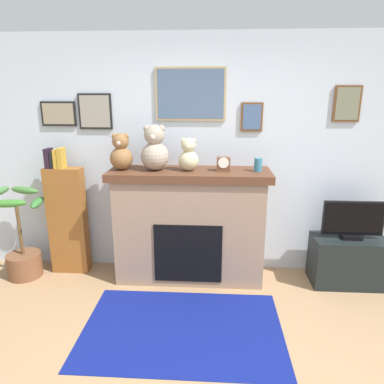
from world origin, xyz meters
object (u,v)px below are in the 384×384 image
object	(u,v)px
bookshelf	(67,218)
tv_stand	(348,261)
teddy_bear_tan	(155,150)
television	(353,221)
mantel_clock	(223,164)
fireplace	(190,225)
potted_plant	(23,249)
teddy_bear_brown	(188,156)
candle_jar	(258,165)
teddy_bear_cream	(121,153)

from	to	relation	value
bookshelf	tv_stand	distance (m)	3.10
tv_stand	teddy_bear_tan	bearing A→B (deg)	179.24
television	mantel_clock	xyz separation A→B (m)	(-1.35, 0.03, 0.57)
fireplace	potted_plant	xyz separation A→B (m)	(-1.84, -0.11, -0.28)
teddy_bear_tan	teddy_bear_brown	distance (m)	0.35
television	teddy_bear_tan	xyz separation A→B (m)	(-2.05, 0.03, 0.71)
fireplace	television	distance (m)	1.70
bookshelf	candle_jar	xyz separation A→B (m)	(2.08, -0.07, 0.64)
tv_stand	television	xyz separation A→B (m)	(-0.00, -0.00, 0.46)
television	teddy_bear_brown	distance (m)	1.83
fireplace	teddy_bear_tan	bearing A→B (deg)	-177.05
bookshelf	tv_stand	xyz separation A→B (m)	(3.08, -0.10, -0.39)
tv_stand	television	size ratio (longest dim) A/B	1.21
teddy_bear_brown	mantel_clock	bearing A→B (deg)	-0.23
potted_plant	tv_stand	xyz separation A→B (m)	(3.54, 0.06, -0.07)
potted_plant	bookshelf	bearing A→B (deg)	19.34
teddy_bear_tan	candle_jar	bearing A→B (deg)	0.03
fireplace	teddy_bear_cream	distance (m)	1.05
mantel_clock	teddy_bear_brown	bearing A→B (deg)	179.77
fireplace	mantel_clock	xyz separation A→B (m)	(0.35, -0.02, 0.68)
fireplace	candle_jar	distance (m)	0.97
fireplace	television	bearing A→B (deg)	-1.58
bookshelf	teddy_bear_cream	size ratio (longest dim) A/B	3.76
bookshelf	potted_plant	size ratio (longest dim) A/B	1.41
bookshelf	potted_plant	bearing A→B (deg)	-160.66
television	teddy_bear_tan	world-z (taller)	teddy_bear_tan
potted_plant	mantel_clock	size ratio (longest dim) A/B	6.89
mantel_clock	teddy_bear_brown	distance (m)	0.37
bookshelf	candle_jar	bearing A→B (deg)	-2.00
potted_plant	fireplace	bearing A→B (deg)	3.38
tv_stand	teddy_bear_tan	xyz separation A→B (m)	(-2.05, 0.03, 1.17)
bookshelf	television	xyz separation A→B (m)	(3.08, -0.10, 0.07)
teddy_bear_tan	mantel_clock	bearing A→B (deg)	-0.10
teddy_bear_cream	teddy_bear_tan	bearing A→B (deg)	-0.02
bookshelf	teddy_bear_brown	xyz separation A→B (m)	(1.37, -0.07, 0.72)
mantel_clock	tv_stand	bearing A→B (deg)	-1.09
bookshelf	teddy_bear_brown	bearing A→B (deg)	-3.04
television	mantel_clock	distance (m)	1.47
mantel_clock	teddy_bear_cream	bearing A→B (deg)	179.92
candle_jar	teddy_bear_brown	world-z (taller)	teddy_bear_brown
fireplace	tv_stand	xyz separation A→B (m)	(1.70, -0.05, -0.35)
candle_jar	mantel_clock	size ratio (longest dim) A/B	0.93
television	teddy_bear_tan	bearing A→B (deg)	179.20
television	teddy_bear_brown	xyz separation A→B (m)	(-1.71, 0.03, 0.65)
tv_stand	candle_jar	xyz separation A→B (m)	(-1.00, 0.03, 1.03)
mantel_clock	teddy_bear_tan	bearing A→B (deg)	179.90
bookshelf	fireplace	bearing A→B (deg)	-2.27
television	teddy_bear_tan	distance (m)	2.17
tv_stand	teddy_bear_brown	xyz separation A→B (m)	(-1.71, 0.03, 1.11)
fireplace	teddy_bear_cream	bearing A→B (deg)	-178.52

